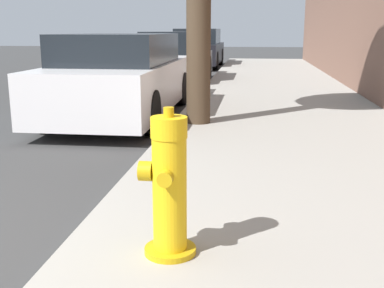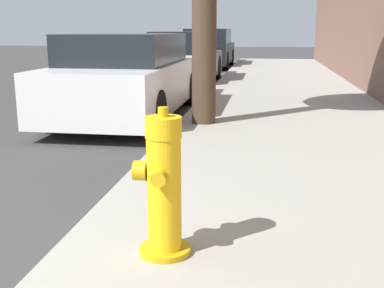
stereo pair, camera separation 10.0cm
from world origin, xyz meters
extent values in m
cube|color=#99968E|center=(3.45, 0.00, 0.08)|extent=(3.30, 40.00, 0.16)
cylinder|color=#C39C11|center=(2.48, 0.10, 0.17)|extent=(0.31, 0.31, 0.04)
cylinder|color=yellow|center=(2.48, 0.10, 0.52)|extent=(0.20, 0.20, 0.66)
cylinder|color=yellow|center=(2.48, 0.10, 0.92)|extent=(0.21, 0.21, 0.12)
cylinder|color=#C39C11|center=(2.48, 0.10, 1.00)|extent=(0.06, 0.06, 0.05)
cylinder|color=#C39C11|center=(2.48, -0.03, 0.66)|extent=(0.09, 0.06, 0.09)
cylinder|color=#C39C11|center=(2.48, 0.23, 0.66)|extent=(0.09, 0.06, 0.09)
cylinder|color=#C39C11|center=(2.35, 0.10, 0.66)|extent=(0.08, 0.12, 0.12)
cube|color=silver|center=(0.76, 5.41, 0.55)|extent=(1.67, 4.56, 0.74)
cube|color=black|center=(0.76, 5.23, 1.15)|extent=(1.54, 2.51, 0.47)
cylinder|color=black|center=(0.01, 6.83, 0.32)|extent=(0.20, 0.64, 0.64)
cylinder|color=black|center=(1.52, 6.83, 0.32)|extent=(0.20, 0.64, 0.64)
cylinder|color=black|center=(0.01, 4.00, 0.32)|extent=(0.20, 0.64, 0.64)
cylinder|color=black|center=(1.52, 4.00, 0.32)|extent=(0.20, 0.64, 0.64)
cube|color=#4C5156|center=(0.81, 10.66, 0.51)|extent=(1.66, 3.82, 0.64)
cube|color=black|center=(0.81, 10.50, 1.11)|extent=(1.53, 2.10, 0.57)
cylinder|color=black|center=(0.06, 11.84, 0.35)|extent=(0.20, 0.70, 0.70)
cylinder|color=black|center=(1.56, 11.84, 0.35)|extent=(0.20, 0.70, 0.70)
cylinder|color=black|center=(0.06, 9.47, 0.35)|extent=(0.20, 0.70, 0.70)
cylinder|color=black|center=(1.56, 9.47, 0.35)|extent=(0.20, 0.70, 0.70)
cube|color=black|center=(0.75, 16.61, 0.55)|extent=(1.71, 4.33, 0.73)
cube|color=black|center=(0.75, 16.44, 1.20)|extent=(1.58, 2.38, 0.56)
cylinder|color=black|center=(-0.03, 17.96, 0.34)|extent=(0.20, 0.68, 0.68)
cylinder|color=black|center=(1.52, 17.96, 0.34)|extent=(0.20, 0.68, 0.68)
cylinder|color=black|center=(-0.03, 15.27, 0.34)|extent=(0.20, 0.68, 0.68)
cylinder|color=black|center=(1.52, 15.27, 0.34)|extent=(0.20, 0.68, 0.68)
cylinder|color=#423323|center=(2.18, 4.20, 1.82)|extent=(0.34, 0.34, 3.33)
camera|label=1|loc=(2.95, -2.49, 1.45)|focal=45.00mm
camera|label=2|loc=(3.04, -2.48, 1.45)|focal=45.00mm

